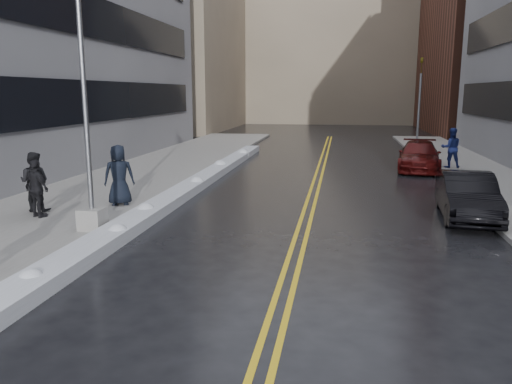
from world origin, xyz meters
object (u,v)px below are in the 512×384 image
at_px(lamppost, 88,145).
at_px(pedestrian_east, 451,148).
at_px(pedestrian_b, 34,182).
at_px(fire_hydrant, 481,180).
at_px(traffic_signal, 419,101).
at_px(car_black, 467,196).
at_px(pedestrian_c, 119,175).
at_px(pedestrian_d, 37,189).
at_px(car_maroon, 419,156).

distance_m(lamppost, pedestrian_east, 18.76).
bearing_deg(pedestrian_b, lamppost, 144.10).
distance_m(fire_hydrant, pedestrian_east, 6.09).
distance_m(fire_hydrant, traffic_signal, 14.30).
bearing_deg(car_black, pedestrian_c, -172.52).
distance_m(fire_hydrant, pedestrian_b, 16.42).
height_order(traffic_signal, pedestrian_c, traffic_signal).
bearing_deg(pedestrian_d, pedestrian_b, -28.77).
relative_size(lamppost, pedestrian_east, 3.78).
height_order(pedestrian_d, pedestrian_east, pedestrian_east).
xyz_separation_m(pedestrian_c, pedestrian_east, (12.94, 10.99, -0.02)).
height_order(pedestrian_c, car_maroon, pedestrian_c).
height_order(car_black, car_maroon, car_maroon).
bearing_deg(lamppost, car_black, 18.82).
height_order(pedestrian_east, car_maroon, pedestrian_east).
relative_size(pedestrian_b, car_black, 0.44).
relative_size(pedestrian_c, pedestrian_d, 1.15).
bearing_deg(lamppost, pedestrian_c, 100.74).
relative_size(pedestrian_d, car_maroon, 0.36).
relative_size(fire_hydrant, pedestrian_east, 0.36).
xyz_separation_m(pedestrian_b, pedestrian_d, (0.56, -0.74, -0.07)).
xyz_separation_m(lamppost, pedestrian_east, (12.36, 14.05, -1.37)).
height_order(lamppost, pedestrian_east, lamppost).
distance_m(lamppost, traffic_signal, 24.98).
bearing_deg(pedestrian_east, pedestrian_d, 39.85).
distance_m(lamppost, pedestrian_c, 3.40).
bearing_deg(pedestrian_east, car_black, 79.66).
distance_m(traffic_signal, pedestrian_d, 25.41).
xyz_separation_m(pedestrian_d, car_maroon, (13.11, 12.88, -0.32)).
xyz_separation_m(lamppost, fire_hydrant, (12.30, 8.00, -1.98)).
relative_size(pedestrian_b, car_maroon, 0.38).
distance_m(pedestrian_b, pedestrian_c, 2.64).
xyz_separation_m(lamppost, pedestrian_c, (-0.58, 3.06, -1.35)).
distance_m(fire_hydrant, pedestrian_d, 16.21).
bearing_deg(car_black, traffic_signal, 91.26).
bearing_deg(fire_hydrant, lamppost, -146.96).
height_order(fire_hydrant, traffic_signal, traffic_signal).
distance_m(fire_hydrant, car_black, 4.58).
height_order(traffic_signal, pedestrian_b, traffic_signal).
bearing_deg(pedestrian_c, pedestrian_east, -162.96).
relative_size(pedestrian_c, pedestrian_east, 1.02).
height_order(lamppost, fire_hydrant, lamppost).
height_order(pedestrian_b, car_maroon, pedestrian_b).
bearing_deg(pedestrian_d, fire_hydrant, -130.33).
bearing_deg(fire_hydrant, pedestrian_east, 89.48).
xyz_separation_m(fire_hydrant, pedestrian_d, (-14.61, -6.99, 0.50)).
bearing_deg(car_maroon, lamppost, -120.13).
bearing_deg(pedestrian_east, car_maroon, 4.28).
bearing_deg(traffic_signal, pedestrian_d, -123.90).
xyz_separation_m(pedestrian_c, car_black, (11.38, 0.62, -0.46)).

